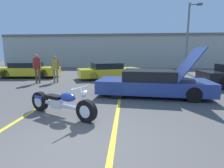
# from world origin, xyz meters

# --- Properties ---
(ground_plane) EXTENTS (80.00, 80.00, 0.00)m
(ground_plane) POSITION_xyz_m (0.00, 0.00, 0.00)
(ground_plane) COLOR #514F4C
(parking_stripe_foreground) EXTENTS (0.12, 5.01, 0.01)m
(parking_stripe_foreground) POSITION_xyz_m (-2.05, 2.07, 0.00)
(parking_stripe_foreground) COLOR yellow
(parking_stripe_foreground) RESTS_ON ground
(parking_stripe_middle) EXTENTS (0.12, 5.01, 0.01)m
(parking_stripe_middle) POSITION_xyz_m (0.69, 2.07, 0.00)
(parking_stripe_middle) COLOR yellow
(parking_stripe_middle) RESTS_ON ground
(far_building) EXTENTS (32.00, 4.20, 4.40)m
(far_building) POSITION_xyz_m (0.00, 22.20, 2.34)
(far_building) COLOR #B2AD9E
(far_building) RESTS_ON ground
(light_pole) EXTENTS (1.21, 0.28, 6.51)m
(light_pole) POSITION_xyz_m (6.82, 14.89, 3.63)
(light_pole) COLOR slate
(light_pole) RESTS_ON ground
(motorcycle) EXTENTS (2.36, 1.28, 0.95)m
(motorcycle) POSITION_xyz_m (-0.97, 1.95, 0.38)
(motorcycle) COLOR black
(motorcycle) RESTS_ON ground
(show_car_hood_open) EXTENTS (4.94, 2.37, 2.10)m
(show_car_hood_open) POSITION_xyz_m (2.13, 4.78, 0.56)
(show_car_hood_open) COLOR navy
(show_car_hood_open) RESTS_ON ground
(parked_car_mid_row) EXTENTS (4.88, 3.51, 1.17)m
(parked_car_mid_row) POSITION_xyz_m (-0.38, 10.02, 0.57)
(parked_car_mid_row) COLOR yellow
(parked_car_mid_row) RESTS_ON ground
(parked_car_left_row) EXTENTS (4.66, 2.41, 1.17)m
(parked_car_left_row) POSITION_xyz_m (-6.69, 10.14, 0.58)
(parked_car_left_row) COLOR yellow
(parked_car_left_row) RESTS_ON ground
(spectator_near_motorcycle) EXTENTS (0.52, 0.24, 1.82)m
(spectator_near_motorcycle) POSITION_xyz_m (-4.65, 7.61, 1.09)
(spectator_near_motorcycle) COLOR brown
(spectator_near_motorcycle) RESTS_ON ground
(spectator_by_show_car) EXTENTS (0.52, 0.22, 1.70)m
(spectator_by_show_car) POSITION_xyz_m (-3.62, 7.98, 1.01)
(spectator_by_show_car) COLOR gray
(spectator_by_show_car) RESTS_ON ground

